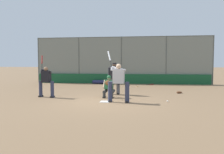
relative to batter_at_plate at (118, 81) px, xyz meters
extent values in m
plane|color=#846647|center=(0.60, -0.05, -0.93)|extent=(160.00, 160.00, 0.00)
cube|color=white|center=(0.60, -0.05, -0.92)|extent=(0.43, 0.43, 0.01)
cylinder|color=#515651|center=(-6.75, -8.79, 1.04)|extent=(0.08, 0.08, 3.94)
cylinder|color=#515651|center=(-3.07, -8.79, 1.04)|extent=(0.08, 0.08, 3.94)
cylinder|color=#515651|center=(0.60, -8.79, 1.04)|extent=(0.08, 0.08, 3.94)
cylinder|color=#515651|center=(4.27, -8.79, 1.04)|extent=(0.08, 0.08, 3.94)
cylinder|color=#515651|center=(7.94, -8.79, 1.04)|extent=(0.08, 0.08, 3.94)
cube|color=gray|center=(0.60, -8.79, 1.04)|extent=(14.69, 0.01, 3.94)
cylinder|color=#515651|center=(0.60, -8.79, 2.98)|extent=(14.69, 0.06, 0.06)
cube|color=#19512D|center=(0.60, -8.69, -0.52)|extent=(14.40, 0.18, 0.81)
cube|color=slate|center=(3.21, -11.36, -0.87)|extent=(10.28, 3.05, 0.12)
cube|color=slate|center=(3.21, -10.26, -0.71)|extent=(10.28, 0.55, 0.44)
cube|color=#B7BABC|center=(3.21, -10.26, -0.45)|extent=(10.28, 0.24, 0.08)
cube|color=slate|center=(3.21, -10.81, -0.55)|extent=(10.28, 0.55, 0.76)
cube|color=#B7BABC|center=(3.21, -10.81, -0.13)|extent=(10.28, 0.24, 0.08)
cube|color=slate|center=(3.21, -11.36, -0.39)|extent=(10.28, 0.55, 1.08)
cube|color=#B7BABC|center=(3.21, -11.36, 0.19)|extent=(10.28, 0.24, 0.08)
cube|color=slate|center=(3.21, -11.91, -0.23)|extent=(10.28, 0.55, 1.40)
cube|color=#B7BABC|center=(3.21, -11.91, 0.51)|extent=(10.28, 0.24, 0.08)
cube|color=slate|center=(3.21, -12.46, -0.07)|extent=(10.28, 0.55, 1.72)
cube|color=#B7BABC|center=(3.21, -12.46, 0.83)|extent=(10.28, 0.24, 0.08)
cylinder|color=#2D334C|center=(-0.39, 0.03, -0.47)|extent=(0.19, 0.19, 0.91)
cube|color=black|center=(-0.39, 0.03, -0.89)|extent=(0.13, 0.29, 0.08)
cylinder|color=#2D334C|center=(0.37, -0.02, -0.47)|extent=(0.19, 0.19, 0.91)
cube|color=black|center=(0.37, -0.02, -0.89)|extent=(0.13, 0.29, 0.08)
cube|color=#B7B7BC|center=(-0.01, 0.01, 0.22)|extent=(0.51, 0.32, 0.63)
sphere|color=tan|center=(-0.01, 0.01, 0.65)|extent=(0.23, 0.23, 0.23)
cylinder|color=#B7B7BC|center=(-0.01, -0.02, 0.55)|extent=(0.64, 0.20, 0.24)
cylinder|color=#B7B7BC|center=(0.29, -0.04, 0.55)|extent=(0.12, 0.16, 0.17)
sphere|color=black|center=(0.29, -0.06, 0.61)|extent=(0.04, 0.04, 0.04)
cylinder|color=black|center=(0.34, -0.15, 0.77)|extent=(0.13, 0.20, 0.32)
cylinder|color=#B7BCC1|center=(0.46, -0.35, 1.12)|extent=(0.22, 0.31, 0.45)
cylinder|color=#333333|center=(0.43, -1.03, -0.78)|extent=(0.14, 0.14, 0.29)
cylinder|color=#333333|center=(0.41, -1.22, -0.62)|extent=(0.22, 0.45, 0.22)
cube|color=black|center=(0.43, -1.03, -0.89)|extent=(0.13, 0.27, 0.08)
cylinder|color=#333333|center=(0.81, -1.08, -0.78)|extent=(0.14, 0.14, 0.29)
cylinder|color=#333333|center=(0.79, -1.27, -0.62)|extent=(0.22, 0.45, 0.22)
cube|color=black|center=(0.81, -1.08, -0.89)|extent=(0.13, 0.27, 0.08)
cube|color=#2D5138|center=(0.59, -1.28, -0.27)|extent=(0.45, 0.38, 0.52)
cube|color=#235B33|center=(0.61, -1.14, -0.27)|extent=(0.39, 0.17, 0.43)
sphere|color=tan|center=(0.59, -1.28, 0.05)|extent=(0.19, 0.19, 0.19)
sphere|color=#235B33|center=(0.59, -1.28, 0.09)|extent=(0.22, 0.22, 0.22)
cylinder|color=#2D5138|center=(0.47, -1.04, -0.11)|extent=(0.32, 0.48, 0.15)
ellipsoid|color=brown|center=(0.59, -0.82, -0.15)|extent=(0.31, 0.14, 0.24)
cylinder|color=tan|center=(0.84, -1.31, -0.25)|extent=(0.12, 0.30, 0.42)
cylinder|color=#4C4C51|center=(0.24, -2.40, -0.48)|extent=(0.19, 0.19, 0.90)
cube|color=black|center=(0.24, -2.40, -0.89)|extent=(0.12, 0.28, 0.08)
cylinder|color=#4C4C51|center=(0.65, -2.42, -0.48)|extent=(0.19, 0.19, 0.90)
cube|color=black|center=(0.65, -2.42, -0.89)|extent=(0.12, 0.28, 0.08)
cube|color=black|center=(0.45, -2.35, 0.29)|extent=(0.50, 0.45, 0.68)
sphere|color=brown|center=(0.45, -2.35, 0.72)|extent=(0.22, 0.22, 0.22)
cylinder|color=black|center=(0.45, -2.35, 0.78)|extent=(0.24, 0.24, 0.08)
cylinder|color=black|center=(0.17, -2.27, 0.08)|extent=(0.16, 0.26, 0.95)
cylinder|color=black|center=(0.73, -2.30, 0.08)|extent=(0.15, 0.25, 0.95)
cylinder|color=#2D334C|center=(3.42, -0.88, -0.51)|extent=(0.17, 0.17, 0.83)
cube|color=black|center=(3.42, -0.88, -0.89)|extent=(0.16, 0.30, 0.08)
cylinder|color=#2D334C|center=(4.09, -1.02, -0.51)|extent=(0.17, 0.17, 0.83)
cube|color=black|center=(4.09, -1.02, -0.89)|extent=(0.16, 0.30, 0.08)
cube|color=black|center=(3.76, -0.95, 0.12)|extent=(0.49, 0.34, 0.57)
sphere|color=#936B4C|center=(3.76, -0.95, 0.51)|extent=(0.21, 0.21, 0.21)
cylinder|color=black|center=(3.76, -0.97, 0.41)|extent=(0.58, 0.26, 0.22)
cylinder|color=black|center=(4.02, -1.03, 0.41)|extent=(0.10, 0.14, 0.16)
sphere|color=black|center=(4.02, -1.06, 0.47)|extent=(0.04, 0.04, 0.04)
cylinder|color=black|center=(4.06, -1.14, 0.62)|extent=(0.11, 0.21, 0.32)
cylinder|color=maroon|center=(4.15, -1.35, 0.98)|extent=(0.18, 0.32, 0.45)
sphere|color=black|center=(-0.18, -6.97, -0.90)|extent=(0.04, 0.04, 0.04)
cylinder|color=black|center=(-0.13, -7.15, -0.90)|extent=(0.13, 0.37, 0.03)
cylinder|color=#B7BCC1|center=(-0.01, -7.57, -0.90)|extent=(0.20, 0.51, 0.07)
sphere|color=black|center=(-1.47, -7.65, -0.90)|extent=(0.04, 0.04, 0.04)
cylinder|color=black|center=(-1.59, -7.77, -0.90)|extent=(0.26, 0.25, 0.03)
cylinder|color=maroon|center=(-1.88, -8.04, -0.90)|extent=(0.38, 0.36, 0.07)
sphere|color=black|center=(-0.69, -6.99, -0.90)|extent=(0.04, 0.04, 0.04)
cylinder|color=black|center=(-0.72, -6.82, -0.90)|extent=(0.07, 0.34, 0.03)
cylinder|color=tan|center=(-0.77, -6.43, -0.90)|extent=(0.13, 0.47, 0.07)
ellipsoid|color=#56331E|center=(-3.19, -3.26, -0.87)|extent=(0.33, 0.21, 0.12)
ellipsoid|color=#56331E|center=(-3.10, -3.17, -0.88)|extent=(0.12, 0.09, 0.09)
sphere|color=white|center=(-2.17, -0.30, -0.89)|extent=(0.07, 0.07, 0.07)
cylinder|color=navy|center=(2.35, -8.25, -0.77)|extent=(1.00, 0.31, 0.31)
sphere|color=navy|center=(1.85, -8.25, -0.77)|extent=(0.31, 0.31, 0.31)
sphere|color=navy|center=(2.85, -8.25, -0.77)|extent=(0.31, 0.31, 0.31)
camera|label=1|loc=(-0.92, 9.52, 0.81)|focal=35.00mm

